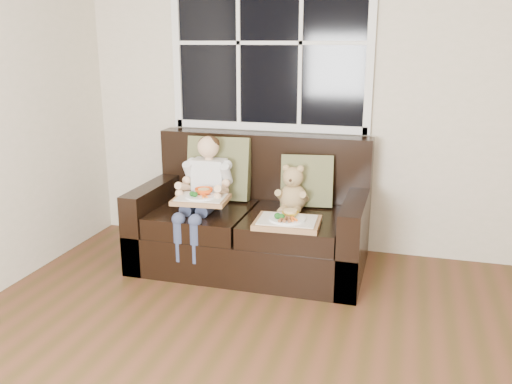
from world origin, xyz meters
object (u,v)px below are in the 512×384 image
(child, at_px, (205,184))
(tray_right, at_px, (287,221))
(teddy_bear, at_px, (293,192))
(loveseat, at_px, (253,224))
(tray_left, at_px, (201,198))

(child, relative_size, tray_right, 1.79)
(tray_right, bearing_deg, child, 158.58)
(child, distance_m, teddy_bear, 0.66)
(loveseat, bearing_deg, child, -161.07)
(tray_left, relative_size, tray_right, 0.90)
(child, height_order, tray_right, child)
(teddy_bear, height_order, tray_left, teddy_bear)
(tray_left, bearing_deg, loveseat, 36.68)
(loveseat, distance_m, tray_left, 0.49)
(teddy_bear, height_order, tray_right, teddy_bear)
(loveseat, relative_size, teddy_bear, 4.75)
(teddy_bear, xyz_separation_m, tray_right, (0.04, -0.35, -0.11))
(child, height_order, teddy_bear, child)
(tray_left, bearing_deg, tray_right, -10.99)
(teddy_bear, distance_m, tray_left, 0.67)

